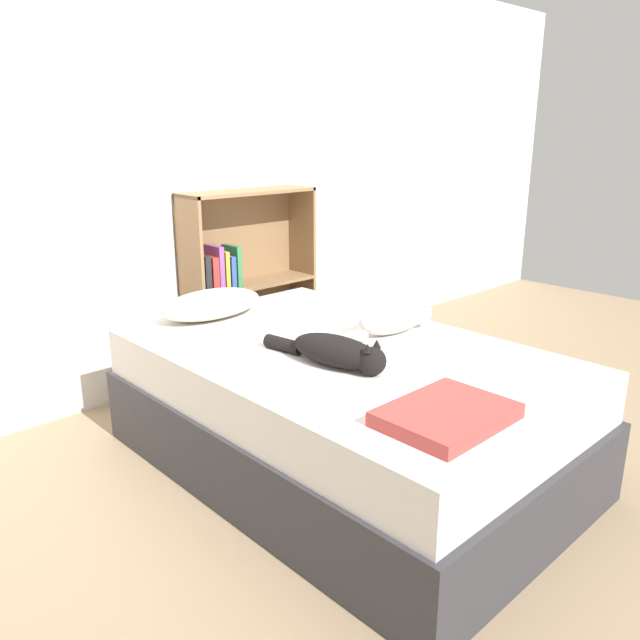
% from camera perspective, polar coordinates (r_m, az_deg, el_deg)
% --- Properties ---
extents(ground_plane, '(8.00, 8.00, 0.00)m').
position_cam_1_polar(ground_plane, '(2.93, 2.04, -13.05)').
color(ground_plane, '#997F60').
extents(wall_back, '(8.00, 0.06, 2.50)m').
position_cam_1_polar(wall_back, '(3.66, -13.90, 13.07)').
color(wall_back, white).
rests_on(wall_back, ground_plane).
extents(bed, '(1.27, 1.98, 0.56)m').
position_cam_1_polar(bed, '(2.81, 2.10, -8.17)').
color(bed, '#333338').
rests_on(bed, ground_plane).
extents(pillow, '(0.55, 0.31, 0.14)m').
position_cam_1_polar(pillow, '(3.19, -9.87, 1.45)').
color(pillow, beige).
rests_on(pillow, bed).
extents(cat_light, '(0.58, 0.20, 0.16)m').
position_cam_1_polar(cat_light, '(2.91, 6.94, 0.24)').
color(cat_light, beige).
rests_on(cat_light, bed).
extents(cat_dark, '(0.22, 0.60, 0.14)m').
position_cam_1_polar(cat_dark, '(2.49, 1.60, -2.91)').
color(cat_dark, black).
rests_on(cat_dark, bed).
extents(bookshelf, '(0.86, 0.26, 1.13)m').
position_cam_1_polar(bookshelf, '(3.86, -7.17, 3.58)').
color(bookshelf, '#8E6B47').
rests_on(bookshelf, ground_plane).
extents(blanket_fold, '(0.43, 0.32, 0.05)m').
position_cam_1_polar(blanket_fold, '(2.08, 11.49, -8.49)').
color(blanket_fold, '#B2423D').
rests_on(blanket_fold, bed).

